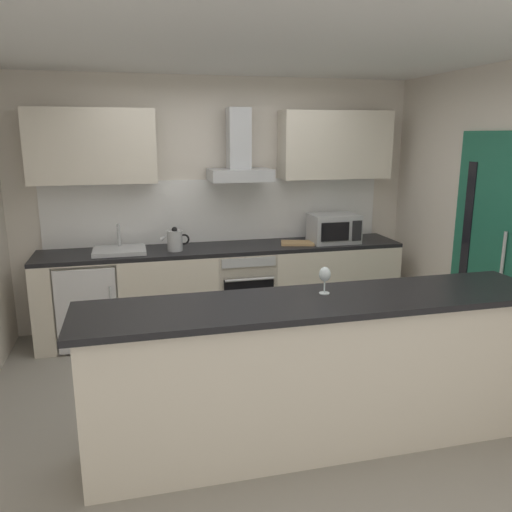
{
  "coord_description": "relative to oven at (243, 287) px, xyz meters",
  "views": [
    {
      "loc": [
        -0.91,
        -3.59,
        2.02
      ],
      "look_at": [
        0.06,
        0.33,
        1.05
      ],
      "focal_mm": 35.66,
      "sensor_mm": 36.0,
      "label": 1
    }
  ],
  "objects": [
    {
      "name": "wall_back",
      "position": [
        -0.18,
        0.41,
        0.84
      ],
      "size": [
        5.21,
        0.12,
        2.6
      ],
      "primitive_type": "cube",
      "color": "silver",
      "rests_on": "ground"
    },
    {
      "name": "refrigerator",
      "position": [
        -1.54,
        -0.0,
        -0.03
      ],
      "size": [
        0.58,
        0.6,
        0.85
      ],
      "color": "white",
      "rests_on": "ground"
    },
    {
      "name": "counter_island",
      "position": [
        0.03,
        -2.13,
        0.05
      ],
      "size": [
        3.03,
        0.64,
        1.02
      ],
      "color": "beige",
      "rests_on": "ground"
    },
    {
      "name": "wall_right",
      "position": [
        1.98,
        -1.39,
        0.84
      ],
      "size": [
        0.12,
        4.46,
        2.6
      ],
      "primitive_type": "cube",
      "color": "silver",
      "rests_on": "ground"
    },
    {
      "name": "chopping_board",
      "position": [
        0.58,
        -0.02,
        0.45
      ],
      "size": [
        0.39,
        0.3,
        0.02
      ],
      "primitive_type": "cube",
      "rotation": [
        0.0,
        0.0,
        -0.27
      ],
      "color": "tan",
      "rests_on": "counter_back"
    },
    {
      "name": "counter_back",
      "position": [
        -0.18,
        0.03,
        -0.01
      ],
      "size": [
        3.7,
        0.6,
        0.9
      ],
      "color": "beige",
      "rests_on": "ground"
    },
    {
      "name": "oven",
      "position": [
        0.0,
        0.0,
        0.0
      ],
      "size": [
        0.6,
        0.62,
        0.8
      ],
      "color": "slate",
      "rests_on": "ground"
    },
    {
      "name": "ceiling",
      "position": [
        -0.18,
        -1.39,
        2.15
      ],
      "size": [
        5.21,
        4.46,
        0.02
      ],
      "primitive_type": "cube",
      "color": "white"
    },
    {
      "name": "side_door",
      "position": [
        1.9,
        -1.24,
        0.57
      ],
      "size": [
        0.08,
        0.85,
        2.05
      ],
      "color": "#1E664C",
      "rests_on": "ground"
    },
    {
      "name": "ground",
      "position": [
        -0.18,
        -1.39,
        -0.47
      ],
      "size": [
        5.21,
        4.46,
        0.02
      ],
      "primitive_type": "cube",
      "color": "gray"
    },
    {
      "name": "sink",
      "position": [
        -1.22,
        0.01,
        0.47
      ],
      "size": [
        0.5,
        0.4,
        0.26
      ],
      "color": "silver",
      "rests_on": "counter_back"
    },
    {
      "name": "kettle",
      "position": [
        -0.69,
        -0.03,
        0.55
      ],
      "size": [
        0.29,
        0.15,
        0.24
      ],
      "color": "#B7BABC",
      "rests_on": "counter_back"
    },
    {
      "name": "upper_cabinets",
      "position": [
        -0.18,
        0.18,
        1.45
      ],
      "size": [
        3.65,
        0.32,
        0.7
      ],
      "color": "beige"
    },
    {
      "name": "wine_glass",
      "position": [
        0.09,
        -2.03,
        0.68
      ],
      "size": [
        0.08,
        0.08,
        0.18
      ],
      "color": "silver",
      "rests_on": "counter_island"
    },
    {
      "name": "backsplash_tile",
      "position": [
        -0.18,
        0.33,
        0.77
      ],
      "size": [
        3.58,
        0.02,
        0.66
      ],
      "primitive_type": "cube",
      "color": "white"
    },
    {
      "name": "range_hood",
      "position": [
        0.0,
        0.13,
        1.33
      ],
      "size": [
        0.62,
        0.45,
        0.72
      ],
      "color": "#B7BABC"
    },
    {
      "name": "microwave",
      "position": [
        0.99,
        -0.03,
        0.59
      ],
      "size": [
        0.5,
        0.38,
        0.3
      ],
      "color": "#B7BABC",
      "rests_on": "counter_back"
    }
  ]
}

